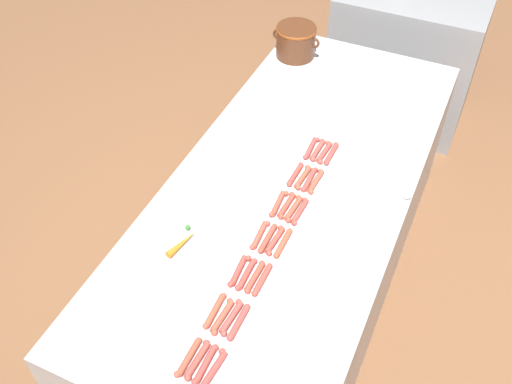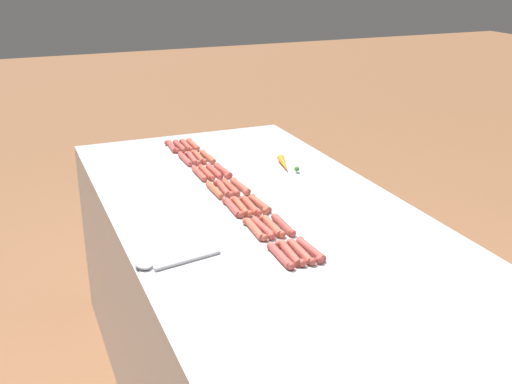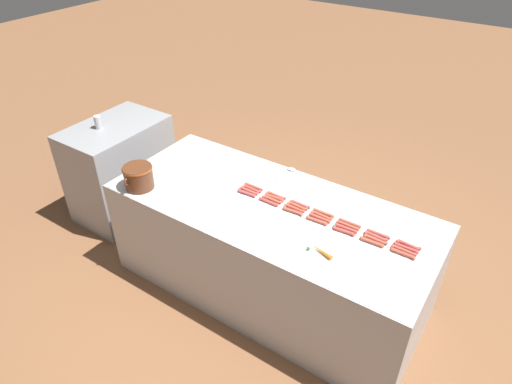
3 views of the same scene
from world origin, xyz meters
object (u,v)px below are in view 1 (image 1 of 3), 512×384
Objects in this scene: hot_dog_3 at (260,235)px; bean_pot at (296,40)px; hot_dog_16 at (255,277)px; hot_dog_20 at (324,152)px; hot_dog_15 at (231,318)px; hot_dog_25 at (300,211)px; hot_dog_0 at (189,357)px; hot_dog_11 at (287,205)px; hot_dog_5 at (296,174)px; hot_dog_12 at (303,177)px; hot_dog_19 at (309,179)px; hot_dog_10 at (268,238)px; hot_dog_1 at (215,311)px; back_cabinet at (403,59)px; serving_spoon at (397,190)px; hot_dog_13 at (318,150)px; hot_dog_23 at (262,280)px; carrot at (183,242)px; hot_dog_9 at (246,274)px; hot_dog_24 at (283,243)px; hot_dog_18 at (293,209)px; hot_dog_2 at (239,271)px; hot_dog_7 at (197,360)px; hot_dog_26 at (316,181)px; hot_dog_27 at (331,154)px; hot_dog_21 at (214,369)px; hot_dog_6 at (311,148)px; hot_dog_22 at (239,322)px; hot_dog_8 at (222,317)px; hot_dog_4 at (279,204)px; hot_dog_14 at (205,364)px; hot_dog_17 at (275,240)px.

bean_pot is at bearing 105.69° from hot_dog_3.
hot_dog_16 and hot_dog_20 have the same top height.
hot_dog_25 is at bearing 86.72° from hot_dog_15.
hot_dog_11 is at bearing 87.67° from hot_dog_0.
hot_dog_3 and hot_dog_5 have the same top height.
hot_dog_20 is at bearing 81.37° from hot_dog_12.
hot_dog_19 is at bearing 79.80° from hot_dog_3.
hot_dog_10 is at bearing -94.76° from hot_dog_19.
hot_dog_1 is at bearing -89.76° from hot_dog_3.
back_cabinet is 3.57× the size of serving_spoon.
hot_dog_10 and hot_dog_13 have the same top height.
carrot is at bearing 174.47° from hot_dog_23.
hot_dog_24 is (0.07, 0.21, 0.00)m from hot_dog_9.
carrot is (-0.27, -0.17, 0.00)m from hot_dog_3.
hot_dog_11 and hot_dog_15 have the same top height.
hot_dog_18 is 0.20m from hot_dog_24.
hot_dog_23 is (0.10, -0.00, 0.00)m from hot_dog_2.
hot_dog_7 is 1.00× the size of hot_dog_25.
hot_dog_3 is 0.41m from hot_dog_26.
hot_dog_1 is 1.00× the size of hot_dog_9.
hot_dog_27 is (0.07, 0.61, 0.00)m from hot_dog_10.
hot_dog_2 is at bearing 89.40° from hot_dog_1.
hot_dog_9 is at bearing 90.11° from hot_dog_7.
hot_dog_15 is at bearing -87.81° from hot_dog_12.
hot_dog_21 is at bearing -86.16° from hot_dog_12.
hot_dog_6 and hot_dog_22 have the same top height.
hot_dog_18 and hot_dog_19 have the same top height.
hot_dog_8 is at bearing -88.07° from hot_dog_6.
hot_dog_22 is at bearing -82.95° from hot_dog_5.
hot_dog_4 and hot_dog_14 have the same top height.
carrot is at bearing -123.36° from hot_dog_26.
hot_dog_23 is at bearing 89.86° from hot_dog_22.
hot_dog_6 is 1.00× the size of hot_dog_10.
hot_dog_10 is 0.61m from hot_dog_13.
hot_dog_9 is at bearing -90.27° from hot_dog_11.
hot_dog_13 is (-0.00, 0.81, 0.00)m from hot_dog_9.
hot_dog_17 is 1.00× the size of hot_dog_21.
hot_dog_7 is 0.81m from hot_dog_25.
hot_dog_25 is at bearing -63.79° from hot_dog_5.
hot_dog_14 is at bearing -80.89° from hot_dog_2.
serving_spoon is (0.42, 1.11, -0.00)m from hot_dog_7.
hot_dog_27 is at bearing 89.48° from hot_dog_26.
hot_dog_4 is 1.00× the size of hot_dog_9.
hot_dog_7 is 1.01m from hot_dog_26.
back_cabinet reaches higher than hot_dog_0.
serving_spoon is at bearing 61.51° from hot_dog_16.
back_cabinet is 2.25m from hot_dog_17.
hot_dog_1 and hot_dog_26 have the same top height.
hot_dog_1 is at bearing -104.41° from hot_dog_24.
hot_dog_7 is (0.03, 0.00, 0.00)m from hot_dog_0.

